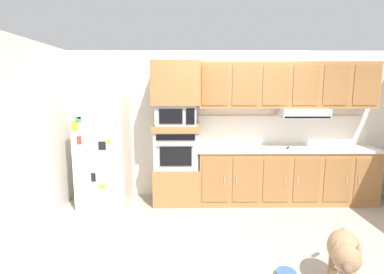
% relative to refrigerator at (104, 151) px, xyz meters
% --- Properties ---
extents(ground_plane, '(9.60, 9.60, 0.00)m').
position_rel_refrigerator_xyz_m(ground_plane, '(2.10, -0.68, -0.88)').
color(ground_plane, '#9E9389').
extents(back_kitchen_wall, '(6.20, 0.12, 2.50)m').
position_rel_refrigerator_xyz_m(back_kitchen_wall, '(2.10, 0.43, 0.37)').
color(back_kitchen_wall, silver).
rests_on(back_kitchen_wall, ground).
extents(side_panel_left, '(0.12, 7.10, 2.50)m').
position_rel_refrigerator_xyz_m(side_panel_left, '(-0.70, -0.68, 0.37)').
color(side_panel_left, silver).
rests_on(side_panel_left, ground).
extents(refrigerator, '(0.76, 0.73, 1.76)m').
position_rel_refrigerator_xyz_m(refrigerator, '(0.00, 0.00, 0.00)').
color(refrigerator, silver).
rests_on(refrigerator, ground).
extents(oven_base_cabinet, '(0.74, 0.62, 0.60)m').
position_rel_refrigerator_xyz_m(oven_base_cabinet, '(1.18, 0.07, -0.58)').
color(oven_base_cabinet, '#A8703D').
rests_on(oven_base_cabinet, ground).
extents(built_in_oven, '(0.70, 0.62, 0.60)m').
position_rel_refrigerator_xyz_m(built_in_oven, '(1.18, 0.07, 0.02)').
color(built_in_oven, '#A8AAAF').
rests_on(built_in_oven, oven_base_cabinet).
extents(appliance_mid_shelf, '(0.74, 0.62, 0.10)m').
position_rel_refrigerator_xyz_m(appliance_mid_shelf, '(1.18, 0.07, 0.37)').
color(appliance_mid_shelf, '#A8703D').
rests_on(appliance_mid_shelf, built_in_oven).
extents(microwave, '(0.64, 0.54, 0.32)m').
position_rel_refrigerator_xyz_m(microwave, '(1.18, 0.07, 0.58)').
color(microwave, '#A8AAAF').
rests_on(microwave, appliance_mid_shelf).
extents(appliance_upper_cabinet, '(0.74, 0.62, 0.68)m').
position_rel_refrigerator_xyz_m(appliance_upper_cabinet, '(1.18, 0.07, 1.08)').
color(appliance_upper_cabinet, '#A8703D').
rests_on(appliance_upper_cabinet, microwave).
extents(lower_cabinet_run, '(2.88, 0.63, 0.88)m').
position_rel_refrigerator_xyz_m(lower_cabinet_run, '(2.99, 0.07, -0.44)').
color(lower_cabinet_run, '#A8703D').
rests_on(lower_cabinet_run, ground).
extents(countertop_slab, '(2.92, 0.64, 0.04)m').
position_rel_refrigerator_xyz_m(countertop_slab, '(2.99, 0.07, 0.02)').
color(countertop_slab, silver).
rests_on(countertop_slab, lower_cabinet_run).
extents(backsplash_panel, '(2.92, 0.02, 0.50)m').
position_rel_refrigerator_xyz_m(backsplash_panel, '(2.99, 0.36, 0.29)').
color(backsplash_panel, white).
rests_on(backsplash_panel, countertop_slab).
extents(upper_cabinet_with_hood, '(2.88, 0.48, 0.88)m').
position_rel_refrigerator_xyz_m(upper_cabinet_with_hood, '(3.00, 0.19, 1.02)').
color(upper_cabinet_with_hood, '#A8703D').
rests_on(upper_cabinet_with_hood, backsplash_panel).
extents(screwdriver, '(0.17, 0.16, 0.03)m').
position_rel_refrigerator_xyz_m(screwdriver, '(2.99, -0.02, 0.05)').
color(screwdriver, black).
rests_on(screwdriver, countertop_slab).
extents(dog, '(0.49, 0.86, 0.61)m').
position_rel_refrigerator_xyz_m(dog, '(2.82, -2.19, -0.49)').
color(dog, '#997551').
rests_on(dog, ground).
extents(dog_food_bowl, '(0.20, 0.20, 0.06)m').
position_rel_refrigerator_xyz_m(dog_food_bowl, '(2.36, -2.00, -0.85)').
color(dog_food_bowl, '#3359A5').
rests_on(dog_food_bowl, ground).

